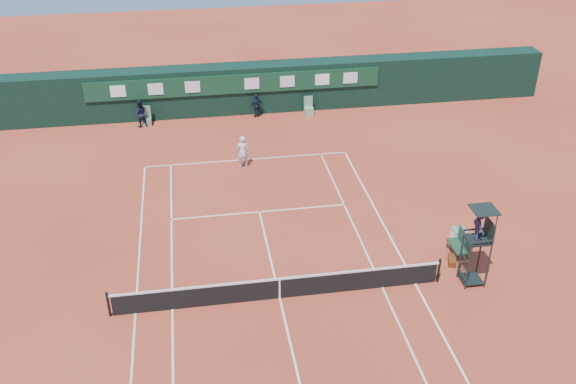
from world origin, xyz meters
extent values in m
plane|color=#AF4029|center=(0.00, 0.00, 0.00)|extent=(90.00, 90.00, 0.00)
cube|color=silver|center=(0.00, 11.88, 0.01)|extent=(11.05, 0.08, 0.01)
cube|color=white|center=(5.49, 0.00, 0.01)|extent=(0.08, 23.85, 0.01)
cube|color=silver|center=(-5.49, 0.00, 0.01)|extent=(0.08, 23.85, 0.01)
cube|color=silver|center=(4.12, 0.00, 0.01)|extent=(0.08, 23.85, 0.01)
cube|color=silver|center=(-4.12, 0.00, 0.01)|extent=(0.08, 23.85, 0.01)
cube|color=white|center=(0.00, 6.40, 0.01)|extent=(8.31, 0.08, 0.01)
cube|color=silver|center=(0.00, 0.00, 0.01)|extent=(0.08, 12.88, 0.01)
cube|color=silver|center=(0.00, 11.73, 0.01)|extent=(0.08, 0.30, 0.01)
cube|color=black|center=(0.00, 0.00, 0.45)|extent=(12.60, 0.04, 0.90)
cube|color=silver|center=(0.00, 0.00, 0.93)|extent=(12.80, 0.06, 0.08)
cube|color=white|center=(0.00, 0.00, 0.46)|extent=(0.06, 0.05, 0.92)
cylinder|color=black|center=(6.40, 0.00, 0.55)|extent=(0.10, 0.10, 1.10)
cylinder|color=black|center=(-6.40, 0.00, 0.55)|extent=(0.10, 0.10, 1.10)
cube|color=black|center=(0.00, 18.75, 1.50)|extent=(40.00, 1.50, 3.00)
cube|color=#0F3922|center=(0.00, 17.94, 2.10)|extent=(18.00, 0.10, 1.20)
cube|color=white|center=(-7.00, 17.87, 2.10)|extent=(0.90, 0.04, 0.70)
cube|color=silver|center=(-4.80, 17.87, 2.10)|extent=(0.90, 0.04, 0.70)
cube|color=silver|center=(-2.60, 17.87, 2.10)|extent=(0.90, 0.04, 0.70)
cube|color=silver|center=(1.00, 17.87, 2.10)|extent=(0.90, 0.04, 0.70)
cube|color=silver|center=(3.20, 17.87, 2.10)|extent=(0.90, 0.04, 0.70)
cube|color=white|center=(5.40, 17.87, 2.10)|extent=(0.90, 0.04, 0.70)
cube|color=silver|center=(7.20, 17.87, 2.10)|extent=(0.90, 0.04, 0.70)
cube|color=#558263|center=(-5.50, 17.45, 0.23)|extent=(0.55, 0.50, 0.46)
cube|color=#619570|center=(-5.50, 17.67, 0.80)|extent=(0.55, 0.06, 0.70)
cube|color=#64996F|center=(4.50, 17.45, 0.23)|extent=(0.55, 0.50, 0.46)
cube|color=#5A8967|center=(4.50, 17.67, 0.80)|extent=(0.55, 0.06, 0.70)
cylinder|color=black|center=(7.31, -0.63, 1.00)|extent=(0.07, 0.07, 2.00)
cylinder|color=black|center=(7.31, 0.17, 1.00)|extent=(0.07, 0.07, 2.00)
cylinder|color=black|center=(8.11, -0.63, 1.00)|extent=(0.07, 0.07, 2.00)
cylinder|color=black|center=(8.11, 0.17, 1.00)|extent=(0.07, 0.07, 2.00)
cube|color=black|center=(7.71, -0.23, 2.04)|extent=(0.85, 0.85, 0.08)
cube|color=black|center=(8.11, -0.23, 2.45)|extent=(0.06, 0.85, 0.80)
cube|color=black|center=(7.71, -0.65, 2.25)|extent=(0.85, 0.05, 0.06)
cube|color=black|center=(7.71, 0.19, 2.25)|extent=(0.85, 0.05, 0.06)
cylinder|color=black|center=(8.11, -0.63, 2.90)|extent=(0.04, 0.04, 1.00)
cylinder|color=black|center=(8.11, 0.17, 2.90)|extent=(0.04, 0.04, 1.00)
cube|color=black|center=(7.76, -0.23, 3.40)|extent=(0.95, 0.95, 0.04)
cube|color=black|center=(7.71, -0.23, 0.15)|extent=(0.80, 0.80, 0.05)
cube|color=black|center=(7.31, -0.23, 0.40)|extent=(0.04, 0.80, 0.04)
cube|color=black|center=(7.31, -0.23, 0.80)|extent=(0.04, 0.80, 0.04)
cube|color=black|center=(7.31, -0.23, 1.20)|extent=(0.04, 0.80, 0.04)
cube|color=black|center=(7.31, -0.23, 1.60)|extent=(0.04, 0.80, 0.04)
imported|color=#1B1C36|center=(7.66, -0.23, 2.72)|extent=(0.47, 0.82, 1.28)
cube|color=#173A24|center=(7.87, 1.61, 0.45)|extent=(0.55, 1.20, 0.08)
cube|color=#183D2A|center=(8.12, 1.61, 0.80)|extent=(0.06, 1.20, 0.60)
cylinder|color=black|center=(7.65, 1.06, 0.20)|extent=(0.04, 0.04, 0.41)
cylinder|color=black|center=(8.09, 1.06, 0.20)|extent=(0.04, 0.04, 0.41)
cylinder|color=black|center=(7.65, 2.16, 0.20)|extent=(0.04, 0.04, 0.41)
cylinder|color=black|center=(8.09, 2.16, 0.20)|extent=(0.04, 0.04, 0.41)
cube|color=black|center=(7.45, 1.10, 0.13)|extent=(0.51, 0.77, 0.27)
cube|color=white|center=(8.30, 2.54, 0.30)|extent=(0.55, 0.55, 0.60)
cube|color=#588762|center=(8.30, 2.54, 0.62)|extent=(0.57, 0.57, 0.05)
sphere|color=gold|center=(-0.12, 9.28, 0.03)|extent=(0.07, 0.07, 0.07)
imported|color=silver|center=(-0.29, 11.11, 0.89)|extent=(0.71, 0.53, 1.78)
imported|color=black|center=(-5.84, 17.28, 0.86)|extent=(0.95, 0.81, 1.71)
imported|color=black|center=(1.23, 17.60, 0.73)|extent=(0.93, 0.62, 1.47)
camera|label=1|loc=(-2.81, -19.21, 16.03)|focal=40.00mm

